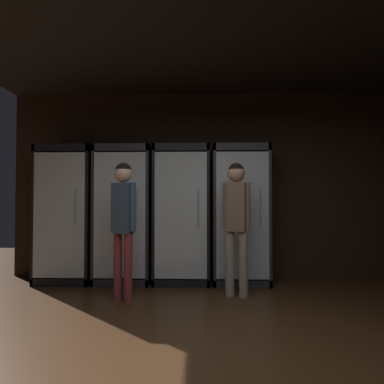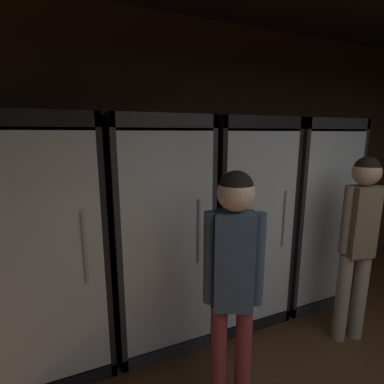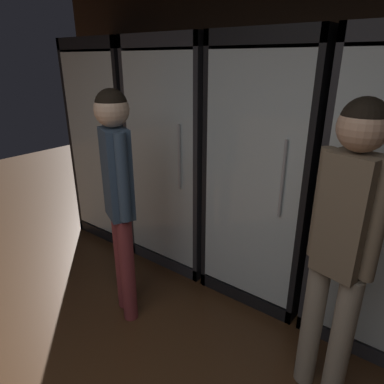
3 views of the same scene
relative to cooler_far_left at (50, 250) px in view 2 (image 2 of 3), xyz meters
The scene contains 7 objects.
wall_back 2.12m from the cooler_far_left, ahead, with size 6.00×0.06×2.80m, color black.
cooler_far_left is the anchor object (origin of this frame).
cooler_left 0.82m from the cooler_far_left, ahead, with size 0.78×0.63×1.93m.
cooler_center 1.65m from the cooler_far_left, ahead, with size 0.78×0.63×1.93m.
cooler_right 2.47m from the cooler_far_left, ahead, with size 0.78×0.63×1.93m.
shopper_near 1.38m from the cooler_far_left, 42.64° to the right, with size 0.32×0.23×1.60m.
shopper_far 2.46m from the cooler_far_left, 17.18° to the right, with size 0.33×0.21×1.62m.
Camera 2 is at (-1.84, 0.49, 1.79)m, focal length 26.50 mm.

